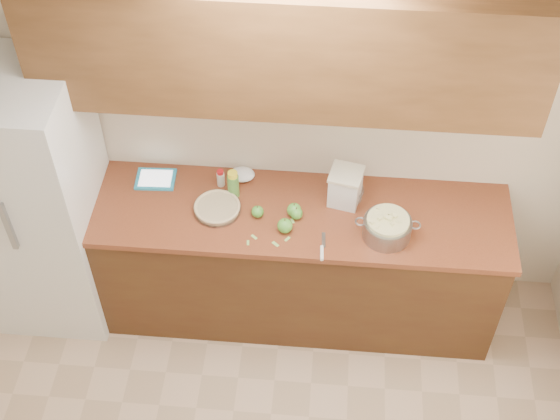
# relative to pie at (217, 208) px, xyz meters

# --- Properties ---
(room_shell) EXTENTS (3.60, 3.60, 3.60)m
(room_shell) POSITION_rel_pie_xyz_m (0.37, -1.44, 0.36)
(room_shell) COLOR tan
(room_shell) RESTS_ON ground
(counter_run) EXTENTS (2.64, 0.68, 0.92)m
(counter_run) POSITION_rel_pie_xyz_m (0.37, 0.03, -0.48)
(counter_run) COLOR #472C14
(counter_run) RESTS_ON ground
(upper_cabinets) EXTENTS (2.60, 0.34, 0.70)m
(upper_cabinets) POSITION_rel_pie_xyz_m (0.37, 0.19, 1.01)
(upper_cabinets) COLOR brown
(upper_cabinets) RESTS_ON room_shell
(fridge) EXTENTS (0.70, 0.70, 1.80)m
(fridge) POSITION_rel_pie_xyz_m (-1.07, -0.00, -0.04)
(fridge) COLOR silver
(fridge) RESTS_ON ground
(pie) EXTENTS (0.28, 0.28, 0.04)m
(pie) POSITION_rel_pie_xyz_m (0.00, 0.00, 0.00)
(pie) COLOR silver
(pie) RESTS_ON counter_run
(colander) EXTENTS (0.36, 0.27, 0.14)m
(colander) POSITION_rel_pie_xyz_m (0.97, -0.10, 0.04)
(colander) COLOR gray
(colander) RESTS_ON counter_run
(flour_canister) EXTENTS (0.22, 0.22, 0.22)m
(flour_canister) POSITION_rel_pie_xyz_m (0.73, 0.14, 0.09)
(flour_canister) COLOR silver
(flour_canister) RESTS_ON counter_run
(tablet) EXTENTS (0.24, 0.19, 0.02)m
(tablet) POSITION_rel_pie_xyz_m (-0.40, 0.21, -0.01)
(tablet) COLOR #2694BA
(tablet) RESTS_ON counter_run
(paring_knife) EXTENTS (0.03, 0.21, 0.02)m
(paring_knife) POSITION_rel_pie_xyz_m (0.62, -0.26, -0.01)
(paring_knife) COLOR gray
(paring_knife) RESTS_ON counter_run
(lemon_bottle) EXTENTS (0.07, 0.07, 0.18)m
(lemon_bottle) POSITION_rel_pie_xyz_m (0.08, 0.13, 0.06)
(lemon_bottle) COLOR #4C8C38
(lemon_bottle) RESTS_ON counter_run
(cinnamon_shaker) EXTENTS (0.05, 0.05, 0.11)m
(cinnamon_shaker) POSITION_rel_pie_xyz_m (-0.01, 0.21, 0.03)
(cinnamon_shaker) COLOR beige
(cinnamon_shaker) RESTS_ON counter_run
(vanilla_bottle) EXTENTS (0.04, 0.04, 0.11)m
(vanilla_bottle) POSITION_rel_pie_xyz_m (0.67, 0.14, 0.03)
(vanilla_bottle) COLOR black
(vanilla_bottle) RESTS_ON counter_run
(mixing_bowl) EXTENTS (0.19, 0.19, 0.07)m
(mixing_bowl) POSITION_rel_pie_xyz_m (0.74, 0.17, 0.02)
(mixing_bowl) COLOR silver
(mixing_bowl) RESTS_ON counter_run
(paper_towel) EXTENTS (0.17, 0.14, 0.06)m
(paper_towel) POSITION_rel_pie_xyz_m (0.11, 0.27, 0.01)
(paper_towel) COLOR white
(paper_towel) RESTS_ON counter_run
(apple_left) EXTENTS (0.07, 0.07, 0.08)m
(apple_left) POSITION_rel_pie_xyz_m (0.24, -0.02, 0.01)
(apple_left) COLOR #4B9731
(apple_left) RESTS_ON counter_run
(apple_center) EXTENTS (0.08, 0.08, 0.10)m
(apple_center) POSITION_rel_pie_xyz_m (0.44, 0.00, 0.02)
(apple_center) COLOR #4B9731
(apple_center) RESTS_ON counter_run
(apple_front) EXTENTS (0.09, 0.09, 0.10)m
(apple_front) POSITION_rel_pie_xyz_m (0.40, -0.12, 0.02)
(apple_front) COLOR #4B9731
(apple_front) RESTS_ON counter_run
(apple_extra) EXTENTS (0.07, 0.07, 0.08)m
(apple_extra) POSITION_rel_pie_xyz_m (0.46, -0.02, 0.01)
(apple_extra) COLOR #4B9731
(apple_extra) RESTS_ON counter_run
(peel_a) EXTENTS (0.03, 0.04, 0.00)m
(peel_a) POSITION_rel_pie_xyz_m (0.44, -0.04, -0.02)
(peel_a) COLOR #8BC05D
(peel_a) RESTS_ON counter_run
(peel_b) EXTENTS (0.04, 0.04, 0.00)m
(peel_b) POSITION_rel_pie_xyz_m (0.23, -0.18, -0.02)
(peel_b) COLOR #8BC05D
(peel_b) RESTS_ON counter_run
(peel_c) EXTENTS (0.02, 0.04, 0.00)m
(peel_c) POSITION_rel_pie_xyz_m (0.20, -0.23, -0.02)
(peel_c) COLOR #8BC05D
(peel_c) RESTS_ON counter_run
(peel_d) EXTENTS (0.05, 0.04, 0.00)m
(peel_d) POSITION_rel_pie_xyz_m (0.36, -0.22, -0.02)
(peel_d) COLOR #8BC05D
(peel_d) RESTS_ON counter_run
(peel_e) EXTENTS (0.03, 0.04, 0.00)m
(peel_e) POSITION_rel_pie_xyz_m (0.42, -0.18, -0.02)
(peel_e) COLOR #8BC05D
(peel_e) RESTS_ON counter_run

